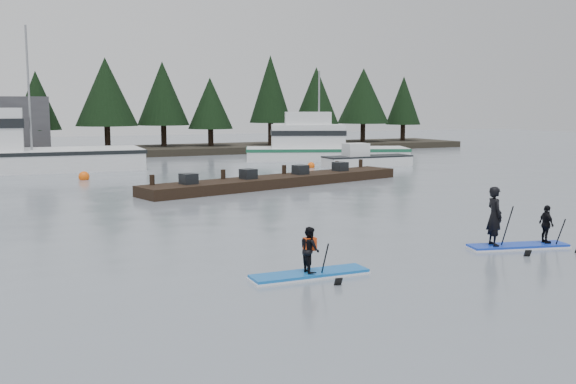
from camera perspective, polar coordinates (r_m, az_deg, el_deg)
name	(u,v)px	position (r m, az deg, el deg)	size (l,w,h in m)	color
ground	(379,256)	(18.31, 8.07, -5.66)	(160.00, 160.00, 0.00)	gray
far_shore	(111,152)	(57.84, -15.42, 3.48)	(70.00, 8.00, 0.60)	#2D281E
treeline	(112,155)	(57.86, -15.41, 3.18)	(60.00, 4.00, 8.00)	black
fishing_boat_medium	(322,153)	(50.74, 3.04, 3.46)	(12.99, 8.07, 7.74)	white
skiff	(367,161)	(45.62, 7.07, 2.75)	(6.36, 1.91, 0.74)	white
floating_dock	(279,181)	(34.00, -0.81, 0.98)	(15.77, 2.10, 0.53)	black
buoy_c	(311,168)	(44.22, 2.07, 2.17)	(0.50, 0.50, 0.50)	#FF5D0C
buoy_b	(84,180)	(38.79, -17.67, 1.05)	(0.62, 0.62, 0.62)	#FF5D0C
paddleboard_solo	(310,261)	(15.93, 1.95, -6.12)	(3.03, 1.07, 1.76)	#135EB4
paddleboard_duo	(513,225)	(20.16, 19.36, -2.83)	(3.08, 1.63, 2.37)	#1336BA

